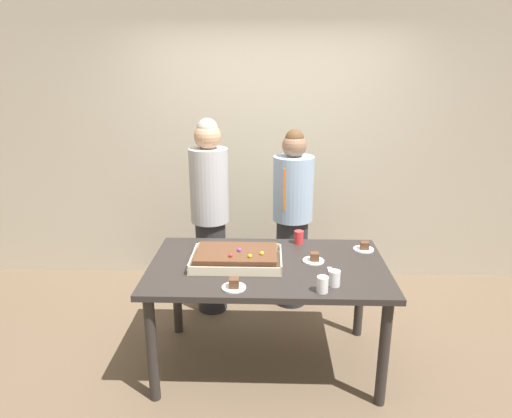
# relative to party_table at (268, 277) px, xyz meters

# --- Properties ---
(ground_plane) EXTENTS (12.00, 12.00, 0.00)m
(ground_plane) POSITION_rel_party_table_xyz_m (0.00, 0.00, -0.70)
(ground_plane) COLOR brown
(interior_back_panel) EXTENTS (8.00, 0.12, 3.00)m
(interior_back_panel) POSITION_rel_party_table_xyz_m (0.00, 1.60, 0.80)
(interior_back_panel) COLOR #B2A893
(interior_back_panel) RESTS_ON ground_plane
(party_table) EXTENTS (1.62, 0.96, 0.79)m
(party_table) POSITION_rel_party_table_xyz_m (0.00, 0.00, 0.00)
(party_table) COLOR #2D2826
(party_table) RESTS_ON ground_plane
(sheet_cake) EXTENTS (0.62, 0.42, 0.11)m
(sheet_cake) POSITION_rel_party_table_xyz_m (-0.22, 0.02, 0.14)
(sheet_cake) COLOR beige
(sheet_cake) RESTS_ON party_table
(plated_slice_near_left) EXTENTS (0.15, 0.15, 0.07)m
(plated_slice_near_left) POSITION_rel_party_table_xyz_m (0.32, 0.06, 0.12)
(plated_slice_near_left) COLOR white
(plated_slice_near_left) RESTS_ON party_table
(plated_slice_near_right) EXTENTS (0.15, 0.15, 0.06)m
(plated_slice_near_right) POSITION_rel_party_table_xyz_m (0.71, 0.27, 0.11)
(plated_slice_near_right) COLOR white
(plated_slice_near_right) RESTS_ON party_table
(plated_slice_far_left) EXTENTS (0.15, 0.15, 0.07)m
(plated_slice_far_left) POSITION_rel_party_table_xyz_m (-0.21, -0.36, 0.12)
(plated_slice_far_left) COLOR white
(plated_slice_far_left) RESTS_ON party_table
(drink_cup_nearest) EXTENTS (0.07, 0.07, 0.10)m
(drink_cup_nearest) POSITION_rel_party_table_xyz_m (0.33, -0.39, 0.15)
(drink_cup_nearest) COLOR white
(drink_cup_nearest) RESTS_ON party_table
(drink_cup_middle) EXTENTS (0.07, 0.07, 0.10)m
(drink_cup_middle) POSITION_rel_party_table_xyz_m (0.23, 0.39, 0.15)
(drink_cup_middle) COLOR red
(drink_cup_middle) RESTS_ON party_table
(drink_cup_far_end) EXTENTS (0.07, 0.07, 0.10)m
(drink_cup_far_end) POSITION_rel_party_table_xyz_m (0.41, -0.31, 0.15)
(drink_cup_far_end) COLOR white
(drink_cup_far_end) RESTS_ON party_table
(cake_server_utensil) EXTENTS (0.03, 0.20, 0.01)m
(cake_server_utensil) POSITION_rel_party_table_xyz_m (0.42, -0.15, 0.10)
(cake_server_utensil) COLOR silver
(cake_server_utensil) RESTS_ON party_table
(person_serving_front) EXTENTS (0.32, 0.32, 1.70)m
(person_serving_front) POSITION_rel_party_table_xyz_m (-0.50, 0.78, 0.20)
(person_serving_front) COLOR #28282D
(person_serving_front) RESTS_ON ground_plane
(person_green_shirt_behind) EXTENTS (0.35, 0.35, 1.59)m
(person_green_shirt_behind) POSITION_rel_party_table_xyz_m (0.21, 0.92, 0.13)
(person_green_shirt_behind) COLOR #28282D
(person_green_shirt_behind) RESTS_ON ground_plane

